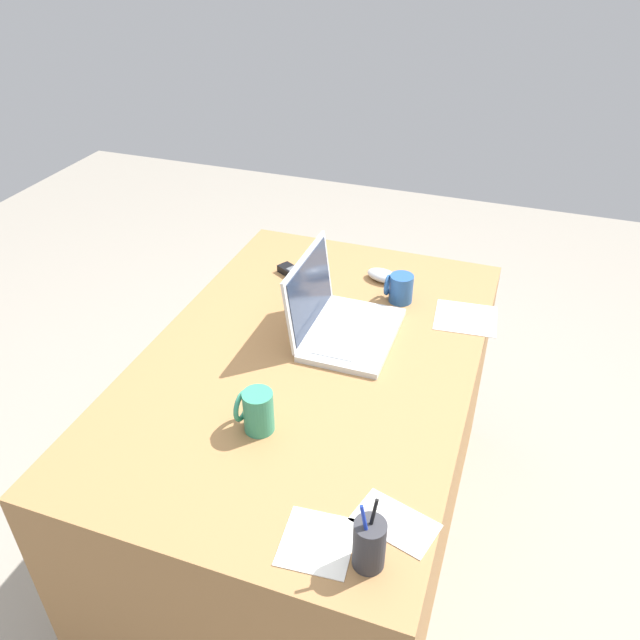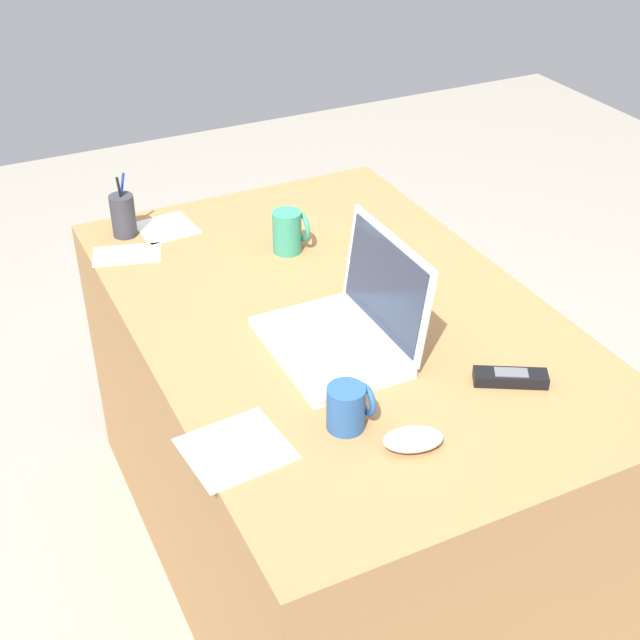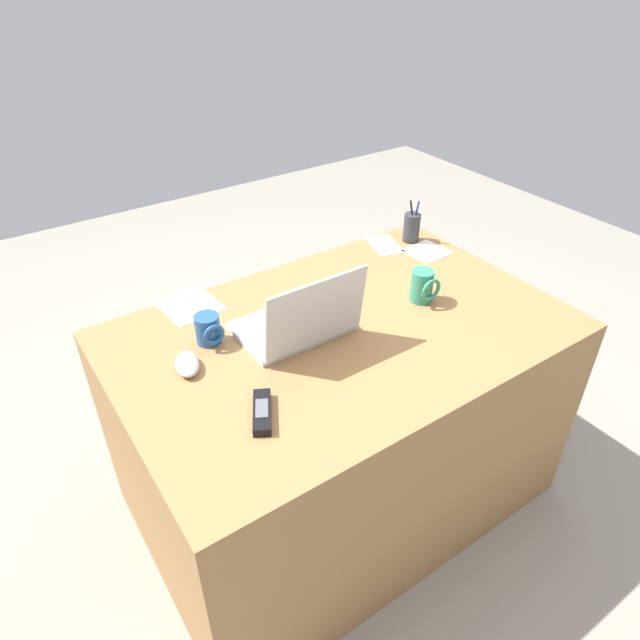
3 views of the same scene
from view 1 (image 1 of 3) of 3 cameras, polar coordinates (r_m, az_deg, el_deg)
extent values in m
plane|color=gray|center=(2.25, -0.79, -18.60)|extent=(6.00, 6.00, 0.00)
cube|color=#9E7042|center=(1.97, -0.87, -11.98)|extent=(1.35, 0.88, 0.75)
cube|color=silver|center=(1.79, 3.00, -1.29)|extent=(0.33, 0.23, 0.02)
cube|color=silver|center=(1.79, 2.38, -0.89)|extent=(0.27, 0.11, 0.00)
cube|color=silver|center=(1.77, 5.21, -1.46)|extent=(0.09, 0.05, 0.00)
cube|color=silver|center=(1.76, -1.00, 2.66)|extent=(0.32, 0.03, 0.22)
cube|color=#283347|center=(1.76, -0.84, 2.64)|extent=(0.29, 0.03, 0.19)
ellipsoid|color=silver|center=(2.06, 5.70, 4.01)|extent=(0.09, 0.12, 0.03)
cylinder|color=#26518C|center=(1.94, 7.33, 2.84)|extent=(0.07, 0.07, 0.09)
torus|color=#26518C|center=(1.95, 6.13, 3.17)|extent=(0.07, 0.01, 0.07)
cylinder|color=#338C6B|center=(1.48, -5.56, -8.21)|extent=(0.07, 0.07, 0.11)
torus|color=#338C6B|center=(1.49, -7.05, -7.68)|extent=(0.08, 0.01, 0.08)
cube|color=black|center=(2.07, -2.18, 4.13)|extent=(0.11, 0.15, 0.02)
cube|color=#595B60|center=(2.06, -2.19, 4.44)|extent=(0.06, 0.07, 0.00)
cylinder|color=#333338|center=(1.23, 4.46, -19.51)|extent=(0.06, 0.06, 0.11)
cylinder|color=#1933B2|center=(1.19, 4.30, -18.80)|extent=(0.01, 0.04, 0.14)
cylinder|color=black|center=(1.20, 4.49, -18.35)|extent=(0.03, 0.02, 0.14)
cube|color=white|center=(1.33, 6.80, -17.68)|extent=(0.14, 0.18, 0.00)
cube|color=white|center=(1.92, 13.00, 0.18)|extent=(0.18, 0.19, 0.00)
cube|color=white|center=(1.30, -0.25, -19.39)|extent=(0.15, 0.15, 0.00)
camera|label=2|loc=(2.76, 29.84, 30.89)|focal=49.61mm
camera|label=3|loc=(2.64, -20.36, 30.97)|focal=31.62mm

